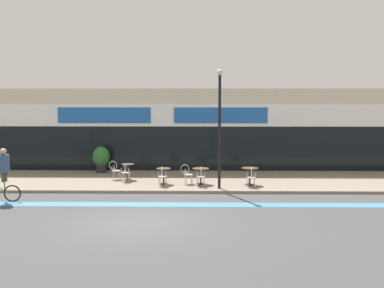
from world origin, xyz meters
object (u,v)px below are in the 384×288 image
(bistro_table_2, at_px, (201,173))
(cyclist_0, at_px, (3,171))
(lamp_post, at_px, (220,120))
(cafe_chair_0_side, at_px, (115,169))
(bistro_table_1, at_px, (164,173))
(bistro_table_3, at_px, (250,173))
(cafe_chair_2_near, at_px, (201,175))
(bistro_table_0, at_px, (128,169))
(cafe_chair_2_side, at_px, (187,173))
(cafe_chair_3_near, at_px, (251,176))
(cafe_chair_0_near, at_px, (126,171))
(cafe_chair_1_near, at_px, (162,175))
(planter_pot, at_px, (101,158))

(bistro_table_2, bearing_deg, cyclist_0, -157.32)
(bistro_table_2, relative_size, lamp_post, 0.15)
(cafe_chair_0_side, bearing_deg, bistro_table_1, -16.92)
(bistro_table_3, xyz_separation_m, cafe_chair_0_side, (-6.34, 1.23, -0.04))
(cafe_chair_2_near, bearing_deg, bistro_table_0, 60.93)
(cafe_chair_2_side, bearing_deg, cafe_chair_3_near, -7.62)
(cafe_chair_0_near, relative_size, cafe_chair_1_near, 1.00)
(bistro_table_3, height_order, cafe_chair_1_near, cafe_chair_1_near)
(cafe_chair_1_near, distance_m, cafe_chair_2_side, 1.24)
(cafe_chair_2_side, relative_size, cyclist_0, 0.43)
(bistro_table_0, bearing_deg, cafe_chair_3_near, -17.93)
(bistro_table_2, bearing_deg, bistro_table_3, -3.69)
(bistro_table_0, bearing_deg, cafe_chair_0_near, -90.42)
(cafe_chair_2_near, bearing_deg, cafe_chair_0_side, 64.33)
(cafe_chair_3_near, distance_m, lamp_post, 2.82)
(cafe_chair_2_near, height_order, planter_pot, planter_pot)
(bistro_table_1, relative_size, cafe_chair_0_side, 0.80)
(bistro_table_3, distance_m, cafe_chair_0_near, 5.75)
(bistro_table_1, distance_m, bistro_table_2, 1.70)
(lamp_post, bearing_deg, bistro_table_1, 158.75)
(cafe_chair_1_near, xyz_separation_m, lamp_post, (2.50, -0.34, 2.44))
(cafe_chair_2_side, bearing_deg, cafe_chair_2_near, -37.55)
(bistro_table_0, height_order, cafe_chair_2_near, cafe_chair_2_near)
(cafe_chair_1_near, xyz_separation_m, cafe_chair_2_side, (1.08, 0.62, 0.00))
(bistro_table_2, height_order, cafe_chair_0_near, cafe_chair_0_near)
(lamp_post, bearing_deg, cafe_chair_2_side, 145.76)
(bistro_table_0, relative_size, bistro_table_2, 1.00)
(cafe_chair_2_side, height_order, planter_pot, planter_pot)
(bistro_table_1, bearing_deg, planter_pot, 137.65)
(cafe_chair_3_near, distance_m, planter_pot, 8.48)
(bistro_table_1, bearing_deg, cafe_chair_2_near, -20.53)
(cafe_chair_2_near, distance_m, cafe_chair_3_near, 2.21)
(bistro_table_1, relative_size, cafe_chair_2_near, 0.80)
(bistro_table_1, height_order, cafe_chair_3_near, cafe_chair_3_near)
(cafe_chair_0_side, height_order, lamp_post, lamp_post)
(planter_pot, bearing_deg, bistro_table_0, -51.13)
(cafe_chair_0_side, xyz_separation_m, cafe_chair_3_near, (6.33, -1.85, 0.00))
(cafe_chair_1_near, height_order, cafe_chair_2_side, same)
(bistro_table_0, distance_m, planter_pot, 2.80)
(bistro_table_0, distance_m, cafe_chair_0_side, 0.63)
(bistro_table_1, xyz_separation_m, cafe_chair_1_near, (-0.01, -0.63, 0.00))
(bistro_table_1, bearing_deg, bistro_table_3, -2.25)
(bistro_table_0, bearing_deg, bistro_table_2, -17.12)
(bistro_table_3, relative_size, cafe_chair_1_near, 0.86)
(cafe_chair_1_near, relative_size, cafe_chair_3_near, 1.00)
(cafe_chair_0_side, height_order, cyclist_0, cyclist_0)
(cafe_chair_1_near, height_order, planter_pot, planter_pot)
(cafe_chair_1_near, relative_size, planter_pot, 0.65)
(bistro_table_1, height_order, lamp_post, lamp_post)
(bistro_table_1, height_order, cafe_chair_2_side, cafe_chair_2_side)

